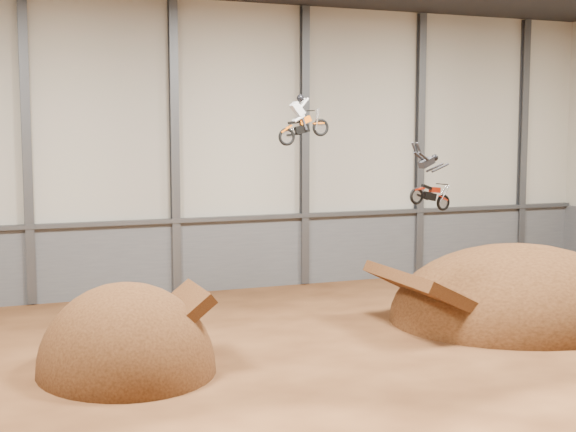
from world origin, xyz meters
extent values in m
plane|color=#472613|center=(0.00, 0.00, 0.00)|extent=(40.00, 40.00, 0.00)
cube|color=#BBB5A5|center=(0.00, 15.00, 7.00)|extent=(40.00, 0.10, 14.00)
cube|color=#56595E|center=(0.00, 14.90, 1.75)|extent=(39.80, 0.18, 3.50)
cube|color=#47494F|center=(0.00, 14.75, 3.55)|extent=(39.80, 0.35, 0.20)
cube|color=#47494F|center=(-10.00, 14.80, 7.00)|extent=(0.40, 0.36, 13.90)
cube|color=#47494F|center=(-3.33, 14.80, 7.00)|extent=(0.40, 0.36, 13.90)
cube|color=#47494F|center=(3.33, 14.80, 7.00)|extent=(0.40, 0.36, 13.90)
cube|color=#47494F|center=(10.00, 14.80, 7.00)|extent=(0.40, 0.36, 13.90)
cube|color=#47494F|center=(16.67, 14.80, 7.00)|extent=(0.40, 0.36, 13.90)
ellipsoid|color=#361C0D|center=(-7.80, 3.20, 0.00)|extent=(5.78, 6.67, 5.78)
ellipsoid|color=#361C0D|center=(8.63, 4.46, 0.00)|extent=(10.88, 9.63, 6.28)
camera|label=1|loc=(-12.23, -22.53, 7.82)|focal=50.00mm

